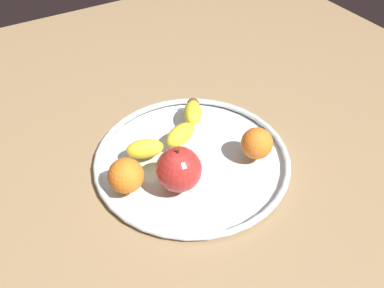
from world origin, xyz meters
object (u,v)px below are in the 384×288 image
at_px(fruit_bowl, 192,159).
at_px(orange_back_left, 257,143).
at_px(orange_front_left, 126,176).
at_px(banana, 174,130).
at_px(apple, 179,169).

distance_m(fruit_bowl, orange_back_left, 0.13).
relative_size(fruit_bowl, orange_front_left, 6.01).
distance_m(banana, orange_front_left, 0.16).
bearing_deg(banana, fruit_bowl, -105.93).
distance_m(apple, orange_back_left, 0.16).
distance_m(banana, apple, 0.13).
height_order(fruit_bowl, orange_front_left, orange_front_left).
relative_size(banana, orange_back_left, 3.46).
bearing_deg(apple, orange_front_left, 153.51).
xyz_separation_m(banana, orange_front_left, (-0.14, -0.08, 0.01)).
xyz_separation_m(fruit_bowl, banana, (-0.00, 0.06, 0.03)).
bearing_deg(apple, banana, 65.40).
xyz_separation_m(apple, orange_front_left, (-0.08, 0.04, -0.01)).
bearing_deg(banana, orange_back_left, -68.27).
xyz_separation_m(apple, orange_back_left, (0.16, -0.01, -0.01)).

